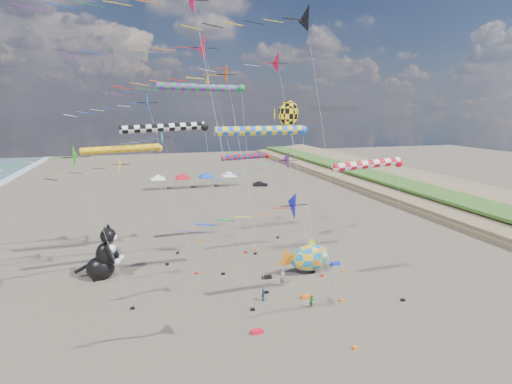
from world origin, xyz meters
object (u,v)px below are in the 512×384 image
Objects in this scene: person_adult at (283,277)px; child_blue at (263,295)px; child_green at (312,301)px; parked_car at (260,184)px; cat_inflatable at (102,251)px; fish_inflatable at (309,258)px.

child_blue is (-2.67, -2.33, -0.37)m from person_adult.
parked_car reaches higher than child_green.
cat_inflatable is 20.71m from fish_inflatable.
fish_inflatable is 5.01× the size of child_blue.
parked_car is (12.49, 48.51, -0.37)m from person_adult.
child_green is at bearing -119.46° from person_adult.
child_blue is (-6.26, -4.29, -1.20)m from fish_inflatable.
child_blue is at bearing -17.74° from cat_inflatable.
person_adult is 1.67× the size of child_green.
child_blue is at bearing -179.97° from person_adult.
person_adult is at bearing -151.34° from fish_inflatable.
parked_car is at bearing 70.90° from cat_inflatable.
parked_car is at bearing 79.17° from fish_inflatable.
child_blue is 53.05m from parked_car.
child_blue is (-3.63, 2.31, 0.00)m from child_green.
fish_inflatable is 5.01× the size of child_green.
person_adult is 50.09m from parked_car.
cat_inflatable is 16.75m from child_blue.
person_adult is 4.76m from child_green.
person_adult reaches higher than child_green.
fish_inflatable is at bearing -178.21° from parked_car.
cat_inflatable reaches higher than person_adult.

